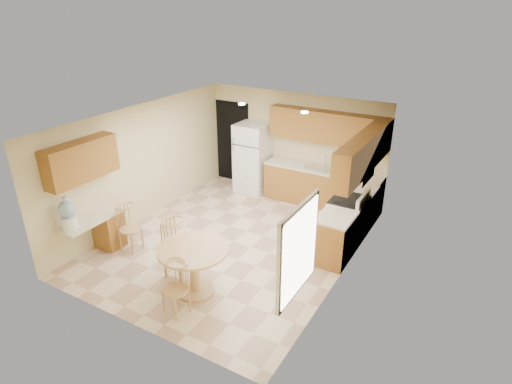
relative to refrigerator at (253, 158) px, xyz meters
The scene contains 30 objects.
floor 2.72m from the refrigerator, 68.40° to the right, with size 5.50×5.50×0.00m, color beige.
ceiling 3.06m from the refrigerator, 68.40° to the right, with size 4.50×5.50×0.02m, color white.
wall_back 1.09m from the refrigerator, 20.23° to the left, with size 4.50×0.02×2.50m, color beige.
wall_front 5.25m from the refrigerator, 79.55° to the right, with size 4.50×0.02×2.50m, color beige.
wall_left 2.76m from the refrigerator, 118.44° to the right, with size 0.02×5.50×2.50m, color beige.
wall_right 4.02m from the refrigerator, 36.87° to the right, with size 0.02×5.50×2.50m, color beige.
doorway 0.89m from the refrigerator, 157.27° to the left, with size 0.90×0.02×2.10m, color black.
base_cab_back 1.87m from the refrigerator, ahead, with size 2.75×0.60×0.87m, color #9F6928.
counter_back 1.83m from the refrigerator, ahead, with size 2.75×0.63×0.04m, color beige.
base_cab_right_a 2.98m from the refrigerator, 10.64° to the right, with size 0.60×0.59×0.87m, color #9F6928.
counter_right_a 2.95m from the refrigerator, 10.64° to the right, with size 0.63×0.59×0.04m, color beige.
base_cab_right_b 3.55m from the refrigerator, 34.59° to the right, with size 0.60×0.80×0.87m, color #9F6928.
counter_right_b 3.52m from the refrigerator, 34.59° to the right, with size 0.63×0.80×0.04m, color beige.
upper_cab_back 2.08m from the refrigerator, ahead, with size 2.75×0.33×0.70m, color #9F6928.
upper_cab_right 3.41m from the refrigerator, 21.41° to the right, with size 0.33×2.42×0.70m, color #9F6928.
upper_cab_left 4.27m from the refrigerator, 105.84° to the right, with size 0.33×1.40×0.70m, color #9F6928.
sink 1.80m from the refrigerator, ahead, with size 0.78×0.44×0.01m, color silver.
range_hood 3.24m from the refrigerator, 22.46° to the right, with size 0.50×0.76×0.14m, color silver.
desk_pedestal 3.90m from the refrigerator, 105.76° to the right, with size 0.48×0.42×0.72m, color #9F6928.
desk_top 4.23m from the refrigerator, 104.36° to the right, with size 0.50×1.20×0.04m, color beige.
window 5.35m from the refrigerator, 53.21° to the right, with size 0.06×1.12×1.30m.
can_light_a 2.07m from the refrigerator, 69.44° to the right, with size 0.14×0.14×0.02m, color white.
can_light_b 2.74m from the refrigerator, 32.96° to the right, with size 0.14×0.14×0.02m, color white.
refrigerator is the anchor object (origin of this frame).
stove 3.15m from the refrigerator, 22.99° to the right, with size 0.65×0.76×1.09m.
dining_table 4.27m from the refrigerator, 72.35° to the right, with size 1.14×1.14×0.85m.
chair_table_a 3.99m from the refrigerator, 79.26° to the right, with size 0.47×0.60×1.06m.
chair_table_b 4.88m from the refrigerator, 74.01° to the right, with size 0.39×0.40×0.88m.
chair_desk 3.75m from the refrigerator, 99.24° to the right, with size 0.41×0.52×0.92m.
water_crock 4.64m from the refrigerator, 103.08° to the right, with size 0.30×0.30×0.61m.
Camera 1 is at (4.09, -6.16, 4.45)m, focal length 30.00 mm.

